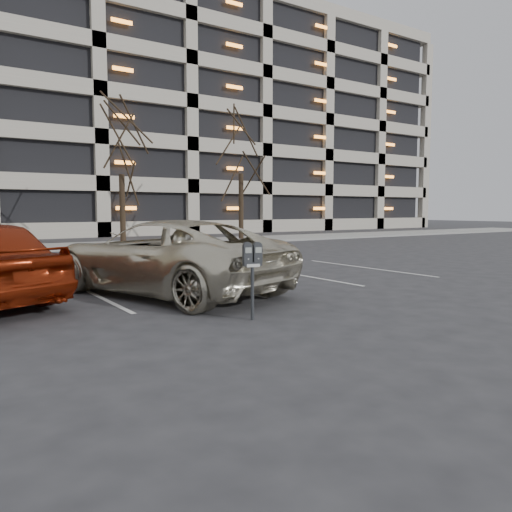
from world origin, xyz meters
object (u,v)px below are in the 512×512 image
Objects in this scene: parking_meter at (252,262)px; tree_d at (241,132)px; suv_silver at (166,257)px; tree_c at (121,130)px.

tree_d is at bearing 73.26° from parking_meter.
tree_c is at bearing -123.41° from suv_silver.
suv_silver is (-0.10, 3.20, -0.17)m from parking_meter.
tree_d is 21.56m from parking_meter.
tree_d reaches higher than suv_silver.
suv_silver is (-4.05, -14.62, -4.89)m from tree_c.
tree_d reaches higher than tree_c.
parking_meter is at bearing -102.49° from tree_c.
tree_c is at bearing 180.00° from tree_d.
tree_c is at bearing 92.33° from parking_meter.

